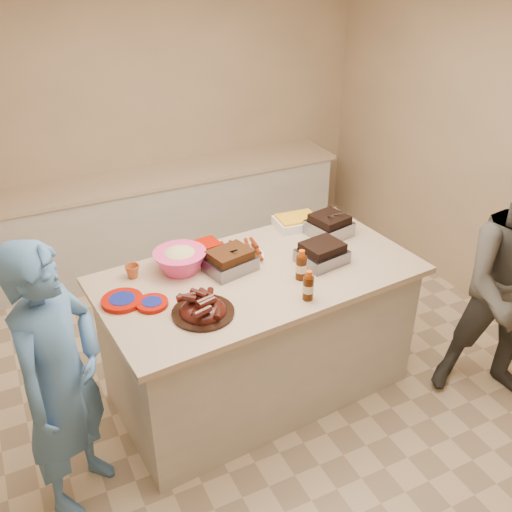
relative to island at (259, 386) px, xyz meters
name	(u,v)px	position (x,y,z in m)	size (l,w,h in m)	color
room	(263,386)	(0.03, -0.01, 0.00)	(4.50, 5.00, 2.70)	tan
back_counter	(164,216)	(0.03, 2.19, 0.45)	(3.60, 0.64, 0.90)	beige
island	(259,386)	(0.00, 0.00, 0.00)	(2.10, 1.10, 0.99)	beige
rib_platter	(203,314)	(-0.50, -0.27, 0.99)	(0.37, 0.37, 0.15)	#44120C
pulled_pork_tray	(230,270)	(-0.16, 0.11, 0.99)	(0.31, 0.24, 0.09)	#47230F
brisket_tray	(321,262)	(0.44, -0.06, 0.99)	(0.30, 0.25, 0.09)	black
roasting_pan	(329,235)	(0.70, 0.25, 0.99)	(0.27, 0.27, 0.11)	gray
coleslaw_bowl	(181,271)	(-0.45, 0.25, 0.99)	(0.35, 0.35, 0.24)	#F43C81
sausage_plate	(242,257)	(-0.02, 0.24, 0.99)	(0.32, 0.32, 0.05)	silver
mac_cheese_dish	(297,226)	(0.55, 0.48, 0.99)	(0.32, 0.23, 0.09)	yellow
bbq_bottle_a	(308,299)	(0.13, -0.40, 0.99)	(0.07, 0.07, 0.20)	#3A1704
bbq_bottle_b	(301,278)	(0.21, -0.18, 0.99)	(0.07, 0.07, 0.21)	#3A1704
mustard_bottle	(229,265)	(-0.14, 0.18, 0.99)	(0.04, 0.04, 0.11)	#DFB300
sauce_bowl	(225,264)	(-0.16, 0.20, 0.99)	(0.15, 0.05, 0.15)	silver
plate_stack_large	(123,303)	(-0.90, 0.05, 0.99)	(0.25, 0.25, 0.03)	#A00C00
plate_stack_small	(152,305)	(-0.74, -0.05, 0.99)	(0.19, 0.19, 0.03)	#A00C00
plastic_cup	(133,277)	(-0.76, 0.31, 0.99)	(0.09, 0.09, 0.09)	#A64F23
basket_stack	(204,257)	(-0.25, 0.36, 0.99)	(0.21, 0.16, 0.10)	#A00C00
guest_blue	(85,488)	(-1.34, -0.33, 0.00)	(0.62, 1.70, 0.41)	#4A7AB3
guest_gray	(491,391)	(1.51, -0.80, 0.00)	(0.88, 1.82, 0.69)	#4D4B46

